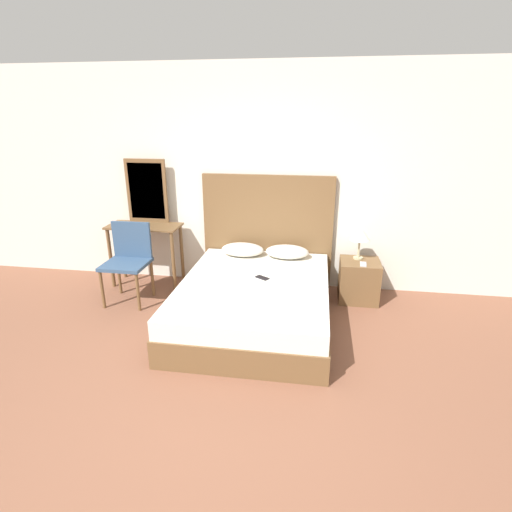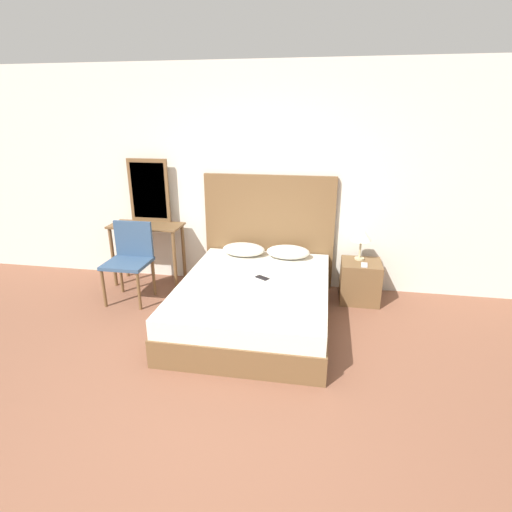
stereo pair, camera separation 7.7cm
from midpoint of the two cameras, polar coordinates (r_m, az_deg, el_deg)
name	(u,v)px [view 2 (the right image)]	position (r m, az deg, el deg)	size (l,w,h in m)	color
ground_plane	(197,429)	(3.13, -7.65, -23.33)	(16.00, 16.00, 0.00)	brown
wall_back	(260,180)	(5.00, 1.05, 10.82)	(10.00, 0.06, 2.70)	silver
bed	(254,302)	(4.28, 0.29, -6.57)	(1.55, 2.01, 0.46)	brown
headboard	(269,232)	(5.05, 2.27, 3.49)	(1.63, 0.05, 1.43)	brown
pillow_left	(244,249)	(4.92, -1.32, 0.94)	(0.52, 0.33, 0.15)	silver
pillow_right	(288,252)	(4.85, 5.07, 0.57)	(0.52, 0.33, 0.15)	silver
phone_on_bed	(262,278)	(4.26, 1.42, -3.13)	(0.16, 0.14, 0.01)	black
nightstand	(360,281)	(4.91, 15.06, -3.51)	(0.46, 0.43, 0.49)	brown
table_lamp	(361,235)	(4.81, 15.28, 2.91)	(0.23, 0.23, 0.39)	tan
phone_on_nightstand	(364,265)	(4.72, 15.67, -1.24)	(0.08, 0.16, 0.01)	#B7B7BC
vanity_desk	(147,237)	(5.28, -14.88, 2.59)	(0.91, 0.40, 0.80)	brown
vanity_mirror	(149,191)	(5.31, -14.64, 9.03)	(0.53, 0.03, 0.80)	brown
chair	(130,255)	(4.93, -17.11, 0.07)	(0.49, 0.47, 0.93)	#334C6B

